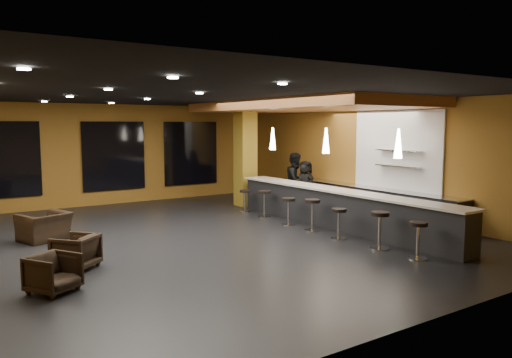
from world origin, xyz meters
TOP-DOWN VIEW (x-y plane):
  - floor at (0.00, 0.00)m, footprint 12.00×13.00m
  - ceiling at (0.00, 0.00)m, footprint 12.00×13.00m
  - wall_back at (0.00, 6.55)m, footprint 12.00×0.10m
  - wall_front at (0.00, -6.55)m, footprint 12.00×0.10m
  - wall_right at (6.05, 0.00)m, footprint 0.10×13.00m
  - wood_soffit at (4.00, 1.00)m, footprint 3.60×8.00m
  - window_left at (-3.50, 6.44)m, footprint 2.20×0.06m
  - window_center at (0.00, 6.44)m, footprint 2.20×0.06m
  - window_right at (3.00, 6.44)m, footprint 2.20×0.06m
  - tile_backsplash at (5.96, -1.00)m, footprint 0.06×3.20m
  - bar_counter at (3.65, -1.00)m, footprint 0.60×8.00m
  - bar_top at (3.65, -1.00)m, footprint 0.78×8.10m
  - prep_counter at (5.65, -0.50)m, footprint 0.70×6.00m
  - prep_top at (5.65, -0.50)m, footprint 0.72×6.00m
  - wall_shelf_lower at (5.82, -1.20)m, footprint 0.30×1.50m
  - wall_shelf_upper at (5.82, -1.20)m, footprint 0.30×1.50m
  - column at (3.65, 3.60)m, footprint 0.60×0.60m
  - pendant_0 at (3.65, -3.00)m, footprint 0.20×0.20m
  - pendant_1 at (3.65, -0.50)m, footprint 0.20×0.20m
  - pendant_2 at (3.65, 2.00)m, footprint 0.20×0.20m
  - staff_a at (4.64, 1.61)m, footprint 0.59×0.43m
  - staff_b at (4.70, 2.12)m, footprint 1.10×0.98m
  - staff_c at (5.19, 2.22)m, footprint 0.80×0.55m
  - armchair_a at (-3.91, -2.23)m, footprint 0.96×0.97m
  - armchair_b at (-3.24, -1.02)m, footprint 1.03×1.03m
  - armchair_d at (-3.25, 1.83)m, footprint 1.30×1.22m
  - bar_stool_0 at (2.83, -4.28)m, footprint 0.40×0.40m
  - bar_stool_1 at (2.81, -3.25)m, footprint 0.43×0.43m
  - bar_stool_2 at (2.74, -2.02)m, footprint 0.38×0.38m
  - bar_stool_3 at (2.83, -0.93)m, footprint 0.43×0.43m
  - bar_stool_4 at (2.78, 0.04)m, footprint 0.39×0.39m
  - bar_stool_5 at (2.90, 1.38)m, footprint 0.41×0.41m
  - bar_stool_6 at (2.87, 2.41)m, footprint 0.37×0.37m

SIDE VIEW (x-z plane):
  - floor at x=0.00m, z-range -0.10..0.00m
  - armchair_a at x=-3.91m, z-range 0.00..0.65m
  - armchair_b at x=-3.24m, z-range 0.00..0.67m
  - armchair_d at x=-3.25m, z-range 0.00..0.68m
  - prep_counter at x=5.65m, z-range 0.00..0.86m
  - bar_stool_6 at x=2.87m, z-range 0.10..0.82m
  - bar_stool_2 at x=2.74m, z-range 0.11..0.86m
  - bar_stool_4 at x=2.78m, z-range 0.11..0.87m
  - bar_counter at x=3.65m, z-range 0.00..1.00m
  - bar_stool_0 at x=2.83m, z-range 0.11..0.90m
  - bar_stool_5 at x=2.90m, z-range 0.11..0.93m
  - bar_stool_3 at x=2.83m, z-range 0.12..0.96m
  - bar_stool_1 at x=2.81m, z-range 0.12..0.97m
  - staff_a at x=4.64m, z-range 0.00..1.50m
  - staff_c at x=5.19m, z-range 0.00..1.58m
  - prep_top at x=5.65m, z-range 0.87..0.90m
  - staff_b at x=4.70m, z-range 0.00..1.87m
  - bar_top at x=3.65m, z-range 1.00..1.05m
  - wall_shelf_lower at x=5.82m, z-range 1.59..1.61m
  - window_left at x=-3.50m, z-range 0.50..2.90m
  - window_center at x=0.00m, z-range 0.50..2.90m
  - window_right at x=3.00m, z-range 0.50..2.90m
  - wall_back at x=0.00m, z-range 0.00..3.50m
  - wall_front at x=0.00m, z-range 0.00..3.50m
  - wall_right at x=6.05m, z-range 0.00..3.50m
  - column at x=3.65m, z-range 0.00..3.50m
  - tile_backsplash at x=5.96m, z-range 0.80..3.20m
  - wall_shelf_upper at x=5.82m, z-range 2.03..2.06m
  - pendant_0 at x=3.65m, z-range 2.00..2.70m
  - pendant_1 at x=3.65m, z-range 2.00..2.70m
  - pendant_2 at x=3.65m, z-range 2.00..2.70m
  - wood_soffit at x=4.00m, z-range 3.22..3.50m
  - ceiling at x=0.00m, z-range 3.50..3.60m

